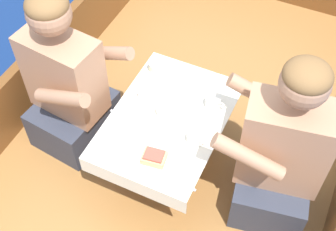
% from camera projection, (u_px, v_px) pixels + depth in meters
% --- Properties ---
extents(ground_plane, '(60.00, 60.00, 0.00)m').
position_uv_depth(ground_plane, '(162.00, 204.00, 2.91)').
color(ground_plane, navy).
extents(boat_deck, '(1.93, 3.72, 0.35)m').
position_uv_depth(boat_deck, '(162.00, 190.00, 2.77)').
color(boat_deck, '#9E6B38').
rests_on(boat_deck, ground_plane).
extents(gunwale_port, '(0.06, 3.72, 0.39)m').
position_uv_depth(gunwale_port, '(17.00, 98.00, 2.73)').
color(gunwale_port, brown).
rests_on(gunwale_port, boat_deck).
extents(cockpit_table, '(0.56, 0.80, 0.41)m').
position_uv_depth(cockpit_table, '(168.00, 124.00, 2.40)').
color(cockpit_table, '#B2B2B7').
rests_on(cockpit_table, boat_deck).
extents(person_port, '(0.55, 0.49, 1.00)m').
position_uv_depth(person_port, '(67.00, 86.00, 2.50)').
color(person_port, '#333847').
rests_on(person_port, boat_deck).
extents(person_starboard, '(0.57, 0.52, 1.02)m').
position_uv_depth(person_starboard, '(280.00, 155.00, 2.21)').
color(person_starboard, '#333847').
rests_on(person_starboard, boat_deck).
extents(plate_sandwich, '(0.22, 0.22, 0.01)m').
position_uv_depth(plate_sandwich, '(154.00, 160.00, 2.20)').
color(plate_sandwich, white).
rests_on(plate_sandwich, cockpit_table).
extents(plate_bread, '(0.19, 0.19, 0.01)m').
position_uv_depth(plate_bread, '(184.00, 86.00, 2.50)').
color(plate_bread, white).
rests_on(plate_bread, cockpit_table).
extents(sandwich, '(0.12, 0.10, 0.05)m').
position_uv_depth(sandwich, '(154.00, 157.00, 2.18)').
color(sandwich, tan).
rests_on(sandwich, plate_sandwich).
extents(bowl_port_near, '(0.12, 0.12, 0.04)m').
position_uv_depth(bowl_port_near, '(143.00, 117.00, 2.34)').
color(bowl_port_near, white).
rests_on(bowl_port_near, cockpit_table).
extents(bowl_starboard_near, '(0.15, 0.15, 0.04)m').
position_uv_depth(bowl_starboard_near, '(170.00, 109.00, 2.37)').
color(bowl_starboard_near, white).
rests_on(bowl_starboard_near, cockpit_table).
extents(bowl_center_far, '(0.15, 0.15, 0.04)m').
position_uv_depth(bowl_center_far, '(152.00, 92.00, 2.45)').
color(bowl_center_far, white).
rests_on(bowl_center_far, cockpit_table).
extents(bowl_port_far, '(0.11, 0.11, 0.04)m').
position_uv_depth(bowl_port_far, '(118.00, 138.00, 2.26)').
color(bowl_port_far, white).
rests_on(bowl_port_far, cockpit_table).
extents(coffee_cup_port, '(0.10, 0.08, 0.07)m').
position_uv_depth(coffee_cup_port, '(213.00, 102.00, 2.38)').
color(coffee_cup_port, white).
rests_on(coffee_cup_port, cockpit_table).
extents(coffee_cup_starboard, '(0.10, 0.07, 0.06)m').
position_uv_depth(coffee_cup_starboard, '(195.00, 138.00, 2.25)').
color(coffee_cup_starboard, white).
rests_on(coffee_cup_starboard, cockpit_table).
extents(tin_can, '(0.07, 0.07, 0.05)m').
position_uv_depth(tin_can, '(154.00, 66.00, 2.56)').
color(tin_can, silver).
rests_on(tin_can, cockpit_table).
extents(utensil_knife_starboard, '(0.17, 0.03, 0.00)m').
position_uv_depth(utensil_knife_starboard, '(126.00, 114.00, 2.38)').
color(utensil_knife_starboard, silver).
rests_on(utensil_knife_starboard, cockpit_table).
extents(utensil_spoon_center, '(0.17, 0.05, 0.01)m').
position_uv_depth(utensil_spoon_center, '(175.00, 178.00, 2.14)').
color(utensil_spoon_center, silver).
rests_on(utensil_spoon_center, cockpit_table).
extents(utensil_fork_starboard, '(0.12, 0.15, 0.00)m').
position_uv_depth(utensil_fork_starboard, '(132.00, 127.00, 2.33)').
color(utensil_fork_starboard, silver).
rests_on(utensil_fork_starboard, cockpit_table).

